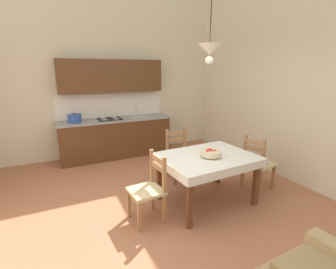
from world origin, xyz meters
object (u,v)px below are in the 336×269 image
dining_table (207,163)px  dining_chair_tv_side (149,190)px  pendant_lamp (210,50)px  dining_chair_window_side (257,164)px  fruit_bowl (211,153)px  kitchen_cabinetry (115,120)px  dining_chair_kitchen_side (179,156)px

dining_table → dining_chair_tv_side: 0.98m
pendant_lamp → dining_chair_window_side: bearing=1.6°
fruit_bowl → pendant_lamp: size_ratio=0.37×
dining_chair_window_side → dining_chair_tv_side: bearing=-178.0°
dining_table → dining_chair_window_side: dining_chair_window_side is taller
dining_table → pendant_lamp: bearing=-158.8°
fruit_bowl → pendant_lamp: pendant_lamp is taller
dining_table → pendant_lamp: 1.60m
pendant_lamp → dining_chair_tv_side: bearing=-177.5°
kitchen_cabinetry → dining_chair_kitchen_side: kitchen_cabinetry is taller
dining_chair_tv_side → dining_chair_kitchen_side: bearing=45.1°
dining_chair_tv_side → dining_chair_window_side: same height
kitchen_cabinetry → dining_chair_tv_side: (-0.23, -2.75, -0.41)m
dining_chair_window_side → fruit_bowl: size_ratio=3.10×
dining_chair_window_side → pendant_lamp: size_ratio=1.16×
dining_chair_kitchen_side → fruit_bowl: dining_chair_kitchen_side is taller
pendant_lamp → dining_chair_kitchen_side: bearing=85.7°
dining_chair_window_side → fruit_bowl: bearing=-175.8°
dining_table → dining_chair_kitchen_side: size_ratio=1.53×
dining_chair_kitchen_side → dining_chair_window_side: bearing=-41.9°
dining_table → fruit_bowl: bearing=-80.0°
kitchen_cabinetry → dining_table: size_ratio=1.76×
kitchen_cabinetry → dining_chair_tv_side: bearing=-94.9°
dining_chair_kitchen_side → pendant_lamp: size_ratio=1.16×
dining_chair_window_side → pendant_lamp: (-1.09, -0.03, 1.79)m
dining_table → dining_chair_tv_side: (-0.96, -0.06, -0.19)m
fruit_bowl → pendant_lamp: (-0.06, 0.05, 1.42)m
kitchen_cabinetry → pendant_lamp: pendant_lamp is taller
dining_chair_window_side → dining_chair_kitchen_side: size_ratio=1.00×
dining_table → dining_chair_kitchen_side: dining_chair_kitchen_side is taller
dining_chair_tv_side → dining_chair_window_side: (2.00, 0.07, 0.00)m
dining_chair_kitchen_side → dining_chair_tv_side: bearing=-134.9°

